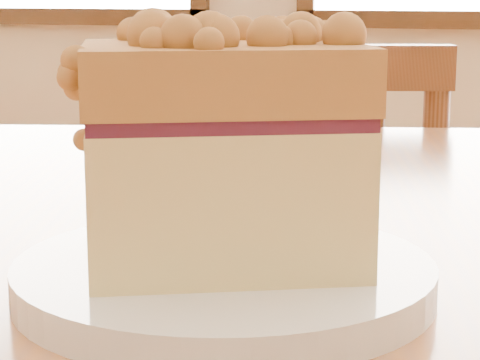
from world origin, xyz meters
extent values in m
cube|color=#3F2211|center=(-1.90, 3.97, 0.76)|extent=(1.76, 0.06, 0.08)
cube|color=#A3683F|center=(0.11, 0.22, 0.73)|extent=(1.41, 1.10, 0.04)
cube|color=brown|center=(0.09, 0.94, 0.41)|extent=(0.47, 0.47, 0.04)
cylinder|color=brown|center=(0.28, 0.81, 0.62)|extent=(0.03, 0.03, 0.42)
cylinder|color=brown|center=(-0.02, 0.73, 0.62)|extent=(0.03, 0.03, 0.42)
cube|color=brown|center=(0.13, 0.77, 0.81)|extent=(0.34, 0.12, 0.05)
cylinder|color=brown|center=(0.21, 0.79, 0.61)|extent=(0.02, 0.02, 0.36)
cylinder|color=brown|center=(0.13, 0.77, 0.61)|extent=(0.02, 0.02, 0.36)
cylinder|color=brown|center=(0.05, 0.75, 0.61)|extent=(0.02, 0.02, 0.36)
cylinder|color=white|center=(0.23, 0.08, 0.76)|extent=(0.21, 0.21, 0.02)
cylinder|color=white|center=(0.23, 0.08, 0.75)|extent=(0.15, 0.15, 0.01)
cube|color=#FFD890|center=(0.23, 0.08, 0.80)|extent=(0.16, 0.14, 0.07)
cube|color=#4A1528|center=(0.23, 0.08, 0.84)|extent=(0.16, 0.14, 0.01)
cube|color=#AC6636|center=(0.23, 0.08, 0.86)|extent=(0.16, 0.15, 0.03)
sphere|color=#AC6636|center=(0.28, 0.09, 0.88)|extent=(0.02, 0.02, 0.02)
sphere|color=#AC6636|center=(0.18, 0.07, 0.88)|extent=(0.02, 0.02, 0.02)
sphere|color=#AC6636|center=(0.19, 0.04, 0.88)|extent=(0.03, 0.03, 0.03)
sphere|color=#AC6636|center=(0.22, 0.07, 0.88)|extent=(0.02, 0.02, 0.02)
sphere|color=#AC6636|center=(0.27, 0.11, 0.88)|extent=(0.02, 0.02, 0.02)
sphere|color=#AC6636|center=(0.28, 0.09, 0.88)|extent=(0.02, 0.02, 0.02)
sphere|color=#AC6636|center=(0.24, 0.10, 0.88)|extent=(0.02, 0.02, 0.02)
sphere|color=#AC6636|center=(0.18, 0.09, 0.88)|extent=(0.03, 0.03, 0.03)
sphere|color=#AC6636|center=(0.18, 0.10, 0.88)|extent=(0.02, 0.02, 0.02)
sphere|color=#AC6636|center=(0.27, 0.09, 0.88)|extent=(0.02, 0.02, 0.02)
sphere|color=#AC6636|center=(0.23, 0.07, 0.88)|extent=(0.01, 0.01, 0.01)
sphere|color=#AC6636|center=(0.26, 0.06, 0.88)|extent=(0.02, 0.02, 0.02)
sphere|color=#AC6636|center=(0.22, 0.09, 0.88)|extent=(0.02, 0.02, 0.02)
sphere|color=#AC6636|center=(0.23, 0.09, 0.88)|extent=(0.01, 0.01, 0.01)
sphere|color=#AC6636|center=(0.20, 0.10, 0.88)|extent=(0.01, 0.01, 0.01)
sphere|color=#AC6636|center=(0.17, 0.07, 0.88)|extent=(0.02, 0.02, 0.02)
sphere|color=#AC6636|center=(0.26, 0.05, 0.88)|extent=(0.02, 0.02, 0.02)
sphere|color=#AC6636|center=(0.26, 0.07, 0.88)|extent=(0.02, 0.02, 0.02)
sphere|color=#AC6636|center=(0.24, 0.04, 0.88)|extent=(0.02, 0.02, 0.02)
sphere|color=#AC6636|center=(0.19, 0.07, 0.88)|extent=(0.02, 0.02, 0.02)
sphere|color=#AC6636|center=(0.17, 0.04, 0.83)|extent=(0.01, 0.01, 0.01)
sphere|color=#AC6636|center=(0.17, 0.04, 0.84)|extent=(0.02, 0.02, 0.02)
sphere|color=#AC6636|center=(0.16, 0.05, 0.84)|extent=(0.01, 0.01, 0.01)
sphere|color=#AC6636|center=(0.16, 0.05, 0.86)|extent=(0.01, 0.01, 0.01)
sphere|color=#AC6636|center=(0.17, 0.02, 0.85)|extent=(0.01, 0.01, 0.01)
camera|label=1|loc=(0.36, -0.36, 0.90)|focal=70.00mm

